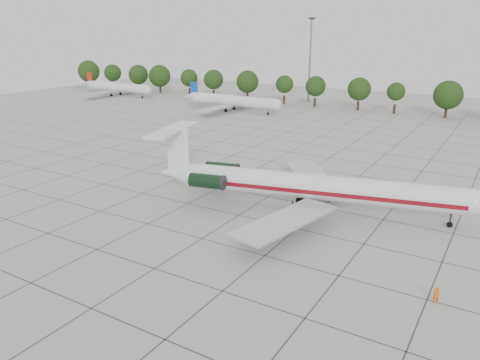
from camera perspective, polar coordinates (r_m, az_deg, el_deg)
The scene contains 8 objects.
ground at distance 59.06m, azimuth -0.15°, elevation -4.33°, with size 260.00×260.00×0.00m, color #A6A7A0.
apron_joints at distance 71.51m, azimuth 6.09°, elevation -0.37°, with size 170.00×170.00×0.02m, color #383838.
main_airliner at distance 60.01m, azimuth 7.53°, elevation -0.63°, with size 40.88×31.65×9.70m.
ground_crew at distance 44.35m, azimuth 22.78°, elevation -12.80°, with size 0.58×0.38×1.60m, color #F75C0E.
bg_airliner_a at distance 170.04m, azimuth -14.76°, elevation 10.88°, with size 28.24×27.20×7.40m.
bg_airliner_b at distance 133.42m, azimuth -0.94°, elevation 9.63°, with size 28.24×27.20×7.40m.
tree_line at distance 138.62m, azimuth 14.34°, elevation 10.68°, with size 249.86×8.44×10.22m.
floodlight_mast at distance 150.68m, azimuth 8.55°, elevation 14.75°, with size 1.60×1.60×25.45m.
Camera 1 is at (28.33, -46.68, 22.51)m, focal length 35.00 mm.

